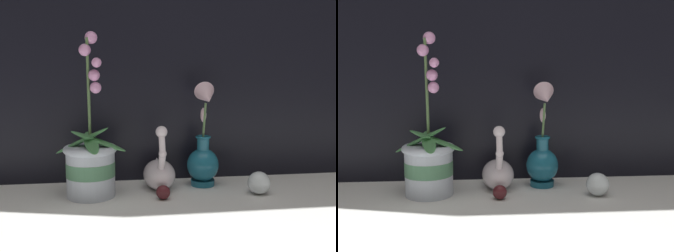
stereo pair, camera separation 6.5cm
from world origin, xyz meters
The scene contains 6 objects.
ground_plane centered at (0.00, 0.00, 0.00)m, with size 2.80×2.80×0.00m, color silver.
orchid_potted_plant centered at (-0.22, 0.13, 0.10)m, with size 0.21×0.19×0.46m.
swan_figurine centered at (-0.03, 0.18, 0.05)m, with size 0.10×0.18×0.20m.
blue_vase centered at (0.11, 0.19, 0.11)m, with size 0.10×0.13×0.32m.
glass_sphere centered at (0.25, 0.09, 0.03)m, with size 0.07×0.07×0.07m.
glass_bauble centered at (-0.03, 0.08, 0.02)m, with size 0.04×0.04×0.04m.
Camera 1 is at (-0.16, -0.96, 0.35)m, focal length 42.00 mm.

